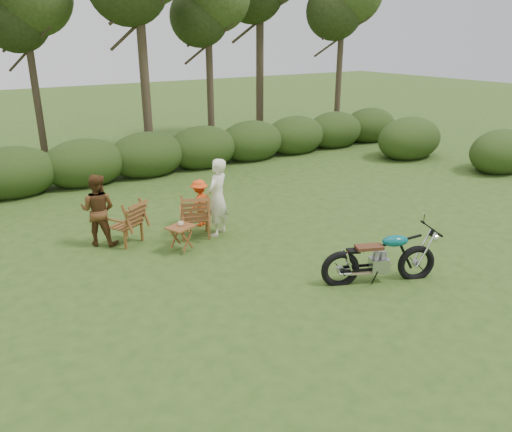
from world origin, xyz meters
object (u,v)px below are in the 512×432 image
motorcycle (377,281)px  child (200,225)px  lawn_chair_left (127,243)px  adult_b (102,244)px  lawn_chair_right (196,236)px  cup (181,224)px  adult_a (219,234)px  side_table (181,239)px

motorcycle → child: motorcycle is taller
lawn_chair_left → adult_b: adult_b is taller
motorcycle → lawn_chair_right: size_ratio=1.98×
lawn_chair_left → cup: 1.48m
adult_a → side_table: bearing=-12.5°
motorcycle → lawn_chair_right: 4.23m
lawn_chair_left → side_table: side_table is taller
lawn_chair_left → adult_a: 2.05m
side_table → lawn_chair_right: bearing=43.6°
side_table → cup: (0.01, 0.02, 0.33)m
side_table → lawn_chair_left: bearing=127.4°
motorcycle → lawn_chair_right: motorcycle is taller
motorcycle → lawn_chair_left: motorcycle is taller
lawn_chair_left → adult_b: bearing=-55.9°
cup → lawn_chair_left: bearing=128.4°
motorcycle → adult_a: (-1.36, 3.63, 0.00)m
adult_b → adult_a: bearing=-163.4°
adult_b → child: adult_b is taller
child → adult_a: bearing=69.8°
lawn_chair_right → motorcycle: bearing=137.1°
cup → adult_a: adult_a is taller
lawn_chair_right → side_table: 0.89m
adult_b → cup: bearing=173.0°
adult_a → motorcycle: bearing=78.2°
cup → adult_b: size_ratio=0.07×
adult_a → adult_b: (-2.41, 0.93, 0.00)m
lawn_chair_right → lawn_chair_left: size_ratio=1.06×
motorcycle → cup: bearing=150.4°
lawn_chair_right → cup: (-0.60, -0.56, 0.61)m
motorcycle → child: 4.60m
side_table → adult_b: (-1.30, 1.33, -0.28)m
motorcycle → child: size_ratio=1.83×
motorcycle → adult_b: bearing=153.0°
cup → adult_a: 1.31m
lawn_chair_left → cup: (0.84, -1.06, 0.61)m
adult_b → motorcycle: bearing=167.3°
motorcycle → adult_b: 5.91m
child → side_table: bearing=21.4°
adult_a → child: 0.74m
adult_a → lawn_chair_right: bearing=-52.6°
adult_b → child: 2.33m
adult_a → lawn_chair_left: bearing=-51.8°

